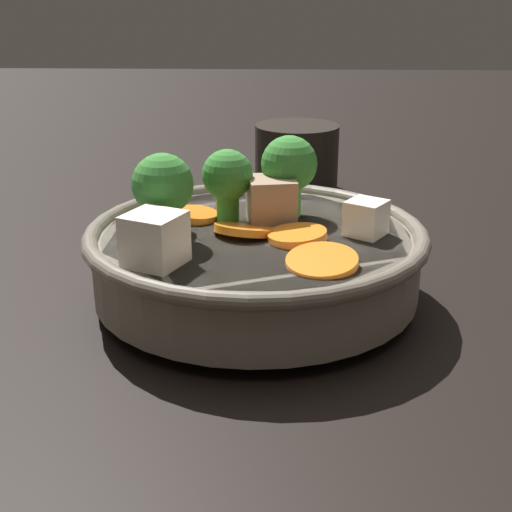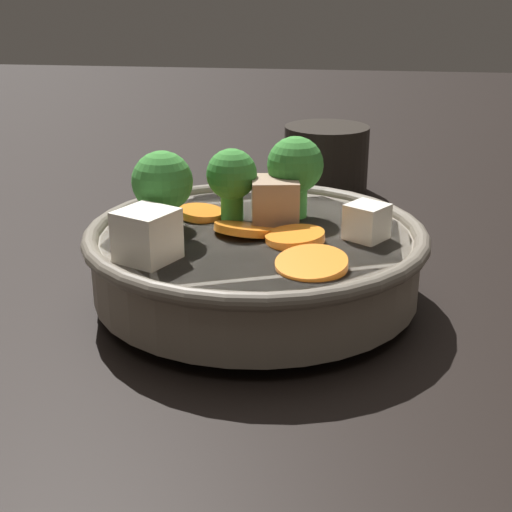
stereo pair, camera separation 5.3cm
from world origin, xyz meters
The scene contains 3 objects.
ground_plane centered at (0.00, 0.00, 0.00)m, with size 3.00×3.00×0.00m, color black.
stirfry_bowl centered at (0.00, 0.00, 0.04)m, with size 0.25×0.25×0.12m.
dark_mug centered at (0.31, -0.04, 0.04)m, with size 0.12×0.10×0.07m.
Camera 1 is at (-0.49, -0.02, 0.23)m, focal length 50.00 mm.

